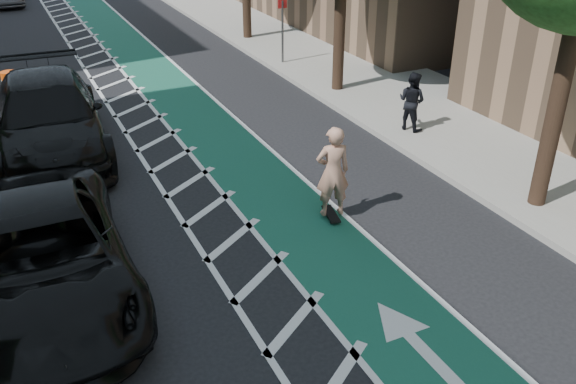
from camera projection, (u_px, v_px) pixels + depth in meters
ground at (180, 299)px, 10.44m from camera, size 120.00×120.00×0.00m
bike_lane at (180, 99)px, 19.56m from camera, size 2.00×90.00×0.01m
buffer_strip at (133, 106)px, 18.98m from camera, size 1.40×90.00×0.01m
sidewalk_right at (354, 72)px, 22.01m from camera, size 5.00×90.00×0.15m
curb_right at (293, 80)px, 21.07m from camera, size 0.12×90.00×0.16m
sign_post at (283, 30)px, 22.28m from camera, size 0.35×0.08×2.47m
skateboard at (331, 214)px, 12.87m from camera, size 0.36×0.78×0.10m
skateboarder at (333, 172)px, 12.41m from camera, size 0.80×0.61×1.96m
suv_near at (45, 257)px, 10.13m from camera, size 2.81×5.92×1.63m
suv_far at (48, 117)px, 15.54m from camera, size 2.99×6.64×1.89m
pedestrian at (412, 101)px, 16.57m from camera, size 0.87×0.96×1.61m
barrel_b at (11, 85)px, 19.55m from camera, size 0.63×0.63×0.86m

